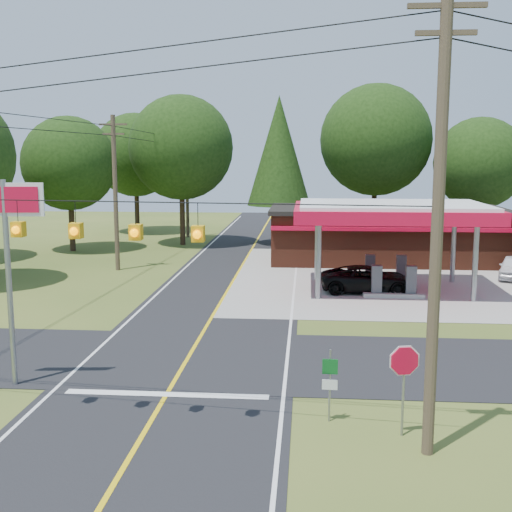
# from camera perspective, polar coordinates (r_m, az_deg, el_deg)

# --- Properties ---
(ground) EXTENTS (120.00, 120.00, 0.00)m
(ground) POSITION_cam_1_polar(r_m,az_deg,el_deg) (24.27, -6.11, -9.11)
(ground) COLOR #3E531D
(ground) RESTS_ON ground
(main_highway) EXTENTS (8.00, 120.00, 0.02)m
(main_highway) POSITION_cam_1_polar(r_m,az_deg,el_deg) (24.27, -6.11, -9.08)
(main_highway) COLOR black
(main_highway) RESTS_ON ground
(cross_road) EXTENTS (70.00, 7.00, 0.02)m
(cross_road) POSITION_cam_1_polar(r_m,az_deg,el_deg) (24.26, -6.11, -9.07)
(cross_road) COLOR black
(cross_road) RESTS_ON ground
(lane_center_yellow) EXTENTS (0.15, 110.00, 0.00)m
(lane_center_yellow) POSITION_cam_1_polar(r_m,az_deg,el_deg) (24.26, -6.11, -9.05)
(lane_center_yellow) COLOR yellow
(lane_center_yellow) RESTS_ON main_highway
(gas_canopy) EXTENTS (10.60, 7.40, 4.88)m
(gas_canopy) POSITION_cam_1_polar(r_m,az_deg,el_deg) (36.10, 11.94, 3.66)
(gas_canopy) COLOR gray
(gas_canopy) RESTS_ON ground
(convenience_store) EXTENTS (16.40, 7.55, 3.80)m
(convenience_store) POSITION_cam_1_polar(r_m,az_deg,el_deg) (46.32, 11.52, 1.90)
(convenience_store) COLOR #5E2B1B
(convenience_store) RESTS_ON ground
(utility_pole_near_right) EXTENTS (1.80, 0.30, 11.50)m
(utility_pole_near_right) POSITION_cam_1_polar(r_m,az_deg,el_deg) (16.04, 15.84, 3.03)
(utility_pole_near_right) COLOR #473828
(utility_pole_near_right) RESTS_ON ground
(utility_pole_far_left) EXTENTS (1.80, 0.30, 10.00)m
(utility_pole_far_left) POSITION_cam_1_polar(r_m,az_deg,el_deg) (42.55, -12.40, 5.70)
(utility_pole_far_left) COLOR #473828
(utility_pole_far_left) RESTS_ON ground
(utility_pole_north) EXTENTS (0.30, 0.30, 9.50)m
(utility_pole_north) POSITION_cam_1_polar(r_m,az_deg,el_deg) (58.73, -6.15, 6.29)
(utility_pole_north) COLOR #473828
(utility_pole_north) RESTS_ON ground
(overhead_beacons) EXTENTS (17.04, 2.04, 1.03)m
(overhead_beacons) POSITION_cam_1_polar(r_m,az_deg,el_deg) (17.54, -13.30, 4.46)
(overhead_beacons) COLOR black
(overhead_beacons) RESTS_ON ground
(treeline_backdrop) EXTENTS (70.27, 51.59, 13.30)m
(treeline_backdrop) POSITION_cam_1_polar(r_m,az_deg,el_deg) (46.79, 0.22, 9.00)
(treeline_backdrop) COLOR #332316
(treeline_backdrop) RESTS_ON ground
(suv_car) EXTENTS (5.21, 5.21, 1.45)m
(suv_car) POSITION_cam_1_polar(r_m,az_deg,el_deg) (35.77, 9.96, -2.07)
(suv_car) COLOR black
(suv_car) RESTS_ON ground
(big_stop_sign) EXTENTS (2.50, 0.35, 6.75)m
(big_stop_sign) POSITION_cam_1_polar(r_m,az_deg,el_deg) (21.89, -21.35, 1.79)
(big_stop_sign) COLOR gray
(big_stop_sign) RESTS_ON ground
(octagonal_stop_sign) EXTENTS (0.87, 0.24, 2.55)m
(octagonal_stop_sign) POSITION_cam_1_polar(r_m,az_deg,el_deg) (17.76, 13.04, -9.68)
(octagonal_stop_sign) COLOR gray
(octagonal_stop_sign) RESTS_ON ground
(route_sign_post) EXTENTS (0.44, 0.09, 2.12)m
(route_sign_post) POSITION_cam_1_polar(r_m,az_deg,el_deg) (18.53, 6.58, -10.82)
(route_sign_post) COLOR gray
(route_sign_post) RESTS_ON ground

